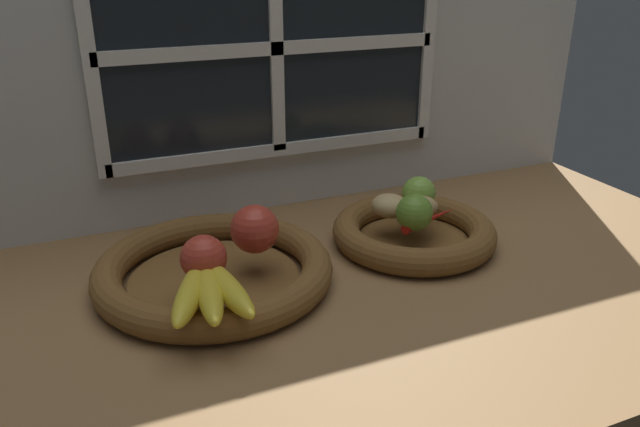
# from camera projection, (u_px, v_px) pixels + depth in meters

# --- Properties ---
(ground_plane) EXTENTS (1.40, 0.90, 0.03)m
(ground_plane) POSITION_uv_depth(u_px,v_px,m) (338.00, 275.00, 1.02)
(ground_plane) COLOR olive
(back_wall) EXTENTS (1.40, 0.05, 0.55)m
(back_wall) POSITION_uv_depth(u_px,v_px,m) (273.00, 64.00, 1.16)
(back_wall) COLOR silver
(back_wall) RESTS_ON ground_plane
(fruit_bowl_left) EXTENTS (0.36, 0.36, 0.05)m
(fruit_bowl_left) POSITION_uv_depth(u_px,v_px,m) (214.00, 270.00, 0.96)
(fruit_bowl_left) COLOR brown
(fruit_bowl_left) RESTS_ON ground_plane
(fruit_bowl_right) EXTENTS (0.28, 0.28, 0.05)m
(fruit_bowl_right) POSITION_uv_depth(u_px,v_px,m) (414.00, 232.00, 1.09)
(fruit_bowl_right) COLOR brown
(fruit_bowl_right) RESTS_ON ground_plane
(apple_red_right) EXTENTS (0.07, 0.07, 0.07)m
(apple_red_right) POSITION_uv_depth(u_px,v_px,m) (255.00, 229.00, 0.95)
(apple_red_right) COLOR #B73828
(apple_red_right) RESTS_ON fruit_bowl_left
(apple_red_front) EXTENTS (0.07, 0.07, 0.07)m
(apple_red_front) POSITION_uv_depth(u_px,v_px,m) (204.00, 258.00, 0.87)
(apple_red_front) COLOR #B73828
(apple_red_front) RESTS_ON fruit_bowl_left
(banana_bunch_front) EXTENTS (0.12, 0.18, 0.03)m
(banana_bunch_front) POSITION_uv_depth(u_px,v_px,m) (209.00, 289.00, 0.82)
(banana_bunch_front) COLOR gold
(banana_bunch_front) RESTS_ON fruit_bowl_left
(potato_oblong) EXTENTS (0.08, 0.09, 0.04)m
(potato_oblong) POSITION_uv_depth(u_px,v_px,m) (390.00, 206.00, 1.08)
(potato_oblong) COLOR tan
(potato_oblong) RESTS_ON fruit_bowl_right
(potato_large) EXTENTS (0.09, 0.06, 0.04)m
(potato_large) POSITION_uv_depth(u_px,v_px,m) (415.00, 208.00, 1.07)
(potato_large) COLOR tan
(potato_large) RESTS_ON fruit_bowl_right
(lime_near) EXTENTS (0.06, 0.06, 0.06)m
(lime_near) POSITION_uv_depth(u_px,v_px,m) (414.00, 213.00, 1.02)
(lime_near) COLOR olive
(lime_near) RESTS_ON fruit_bowl_right
(lime_far) EXTENTS (0.06, 0.06, 0.06)m
(lime_far) POSITION_uv_depth(u_px,v_px,m) (419.00, 193.00, 1.11)
(lime_far) COLOR #7AAD3D
(lime_far) RESTS_ON fruit_bowl_right
(chili_pepper) EXTENTS (0.13, 0.06, 0.02)m
(chili_pepper) POSITION_uv_depth(u_px,v_px,m) (432.00, 220.00, 1.05)
(chili_pepper) COLOR red
(chili_pepper) RESTS_ON fruit_bowl_right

